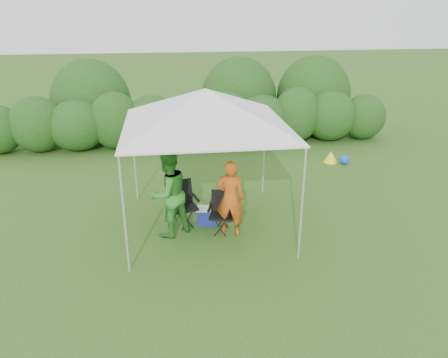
{
  "coord_description": "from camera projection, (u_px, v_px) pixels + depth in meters",
  "views": [
    {
      "loc": [
        -0.74,
        -7.54,
        4.29
      ],
      "look_at": [
        0.34,
        0.4,
        1.05
      ],
      "focal_mm": 35.0,
      "sensor_mm": 36.0,
      "label": 1
    }
  ],
  "objects": [
    {
      "name": "chair_right",
      "position": [
        222.0,
        209.0,
        8.7
      ],
      "size": [
        0.59,
        0.56,
        0.82
      ],
      "rotation": [
        0.0,
        0.0,
        -0.27
      ],
      "color": "black",
      "rests_on": "ground"
    },
    {
      "name": "chair_left",
      "position": [
        182.0,
        200.0,
        8.96
      ],
      "size": [
        0.66,
        0.63,
        0.92
      ],
      "rotation": [
        0.0,
        0.0,
        0.26
      ],
      "color": "black",
      "rests_on": "ground"
    },
    {
      "name": "cooler",
      "position": [
        207.0,
        216.0,
        9.07
      ],
      "size": [
        0.47,
        0.38,
        0.36
      ],
      "rotation": [
        0.0,
        0.0,
        -0.17
      ],
      "color": "navy",
      "rests_on": "ground"
    },
    {
      "name": "hedge",
      "position": [
        190.0,
        121.0,
        13.83
      ],
      "size": [
        13.1,
        1.53,
        1.8
      ],
      "color": "#245019",
      "rests_on": "ground"
    },
    {
      "name": "lawn_toy",
      "position": [
        334.0,
        157.0,
        12.56
      ],
      "size": [
        0.67,
        0.56,
        0.33
      ],
      "color": "yellow",
      "rests_on": "ground"
    },
    {
      "name": "bottle",
      "position": [
        210.0,
        204.0,
        8.94
      ],
      "size": [
        0.06,
        0.06,
        0.21
      ],
      "primitive_type": "cylinder",
      "color": "#592D0C",
      "rests_on": "cooler"
    },
    {
      "name": "canopy",
      "position": [
        206.0,
        108.0,
        8.16
      ],
      "size": [
        3.1,
        3.1,
        2.83
      ],
      "color": "silver",
      "rests_on": "ground"
    },
    {
      "name": "woman",
      "position": [
        168.0,
        194.0,
        8.41
      ],
      "size": [
        1.08,
        1.03,
        1.75
      ],
      "primitive_type": "imported",
      "rotation": [
        0.0,
        0.0,
        3.75
      ],
      "color": "#32892C",
      "rests_on": "ground"
    },
    {
      "name": "ground",
      "position": [
        210.0,
        237.0,
        8.62
      ],
      "size": [
        70.0,
        70.0,
        0.0
      ],
      "primitive_type": "plane",
      "color": "#396420"
    },
    {
      "name": "man",
      "position": [
        230.0,
        198.0,
        8.44
      ],
      "size": [
        0.64,
        0.51,
        1.55
      ],
      "primitive_type": "imported",
      "rotation": [
        0.0,
        0.0,
        2.86
      ],
      "color": "#C64F16",
      "rests_on": "ground"
    }
  ]
}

